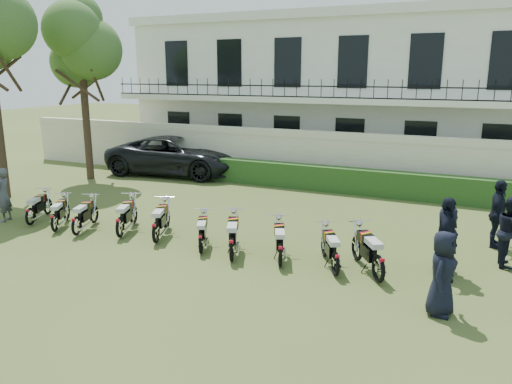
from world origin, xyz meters
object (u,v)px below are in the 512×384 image
Objects in this scene: officer_5 at (498,214)px; motorcycle_5 at (201,239)px; motorcycle_2 at (76,221)px; motorcycle_3 at (120,222)px; motorcycle_7 at (280,250)px; motorcycle_4 at (156,227)px; motorcycle_6 at (232,243)px; officer_4 at (511,232)px; motorcycle_1 at (54,218)px; motorcycle_9 at (379,262)px; officer_2 at (446,237)px; officer_3 at (446,240)px; inspector at (3,195)px; motorcycle_8 at (336,258)px; motorcycle_0 at (30,212)px; suv at (176,156)px; officer_0 at (442,273)px; tree_west_near at (81,43)px.

motorcycle_5 is at bearing 124.62° from officer_5.
motorcycle_2 is 1.34m from motorcycle_3.
motorcycle_4 is at bearing 153.45° from motorcycle_7.
motorcycle_6 is 1.04× the size of officer_4.
motorcycle_7 reaches higher than motorcycle_1.
officer_4 reaches higher than motorcycle_9.
motorcycle_4 is at bearing 148.08° from motorcycle_6.
motorcycle_7 is 0.91× the size of officer_2.
motorcycle_2 is 10.10m from officer_3.
motorcycle_9 is 1.01× the size of inspector.
motorcycle_6 reaches higher than motorcycle_8.
suv is at bearing 70.82° from motorcycle_0.
officer_2 reaches higher than officer_0.
motorcycle_6 is at bearing 150.19° from motorcycle_9.
motorcycle_2 is 1.05× the size of motorcycle_8.
motorcycle_6 is at bearing 89.36° from officer_0.
motorcycle_3 is 1.00× the size of motorcycle_6.
officer_0 reaches higher than officer_3.
inspector is at bearing 93.96° from officer_4.
tree_west_near is 6.31m from suv.
motorcycle_7 is at bearing 69.11° from inspector.
officer_0 is at bearing -25.75° from motorcycle_0.
officer_0 is at bearing -32.73° from motorcycle_6.
officer_5 is (3.38, 3.83, 0.47)m from motorcycle_8.
inspector is (-9.51, -0.07, 0.40)m from motorcycle_7.
motorcycle_3 is 2.79m from motorcycle_5.
motorcycle_5 is at bearing -15.88° from motorcycle_2.
officer_0 is at bearing -34.67° from motorcycle_5.
officer_4 reaches higher than inspector.
motorcycle_9 is at bearing -25.26° from motorcycle_5.
motorcycle_2 is at bearing -26.51° from motorcycle_0.
motorcycle_3 reaches higher than motorcycle_7.
officer_0 reaches higher than motorcycle_0.
tree_west_near is 12.57m from motorcycle_5.
officer_4 reaches higher than officer_0.
motorcycle_2 reaches higher than motorcycle_1.
officer_5 reaches higher than motorcycle_6.
officer_2 is at bearing -16.07° from motorcycle_0.
motorcycle_3 is at bearing 151.14° from motorcycle_6.
motorcycle_6 is at bearing -146.45° from suv.
motorcycle_4 is (7.92, -6.01, -5.41)m from tree_west_near.
motorcycle_0 is at bearing -61.81° from tree_west_near.
officer_2 is (2.28, 1.11, 0.48)m from motorcycle_8.
tree_west_near is 14.31m from motorcycle_7.
tree_west_near is 4.55× the size of inspector.
motorcycle_1 is at bearing 96.79° from officer_4.
suv is at bearing 100.67° from motorcycle_5.
officer_2 reaches higher than motorcycle_9.
officer_3 is (1.30, 1.27, 0.30)m from motorcycle_9.
officer_2 is at bearing 73.94° from inspector.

